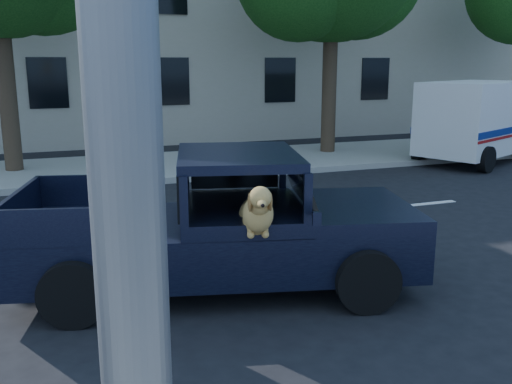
% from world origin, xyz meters
% --- Properties ---
extents(ground, '(120.00, 120.00, 0.00)m').
position_xyz_m(ground, '(0.00, 0.00, 0.00)').
color(ground, black).
rests_on(ground, ground).
extents(far_sidewalk, '(60.00, 4.00, 0.15)m').
position_xyz_m(far_sidewalk, '(0.00, 9.20, 0.07)').
color(far_sidewalk, gray).
rests_on(far_sidewalk, ground).
extents(lane_stripes, '(21.60, 0.14, 0.01)m').
position_xyz_m(lane_stripes, '(2.00, 3.40, 0.01)').
color(lane_stripes, silver).
rests_on(lane_stripes, ground).
extents(building_main, '(26.00, 6.00, 9.00)m').
position_xyz_m(building_main, '(3.00, 16.50, 4.50)').
color(building_main, '#BCAF9B').
rests_on(building_main, ground).
extents(pickup_truck, '(5.27, 3.11, 1.77)m').
position_xyz_m(pickup_truck, '(-1.23, 0.65, 0.60)').
color(pickup_truck, black).
rests_on(pickup_truck, ground).
extents(mail_truck, '(4.64, 3.52, 2.32)m').
position_xyz_m(mail_truck, '(8.55, 7.16, 1.01)').
color(mail_truck, silver).
rests_on(mail_truck, ground).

